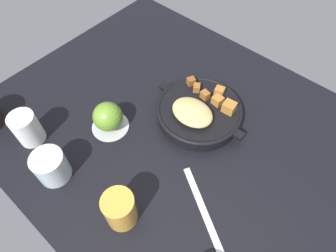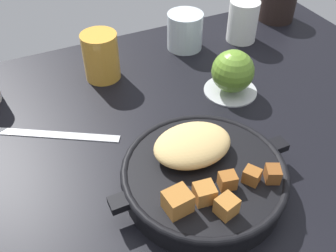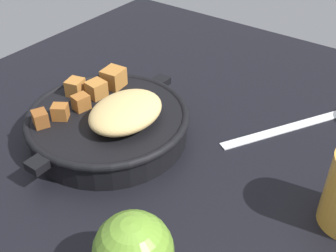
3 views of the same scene
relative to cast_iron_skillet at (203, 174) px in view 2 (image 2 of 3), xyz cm
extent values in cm
cube|color=black|center=(2.49, 6.70, -4.12)|extent=(104.85, 83.55, 2.40)
cylinder|color=black|center=(0.05, -0.24, -0.85)|extent=(23.18, 23.18, 4.14)
torus|color=black|center=(0.05, -0.24, 0.89)|extent=(23.92, 23.92, 1.20)
cube|color=black|center=(12.85, -0.24, 0.60)|extent=(2.64, 2.40, 1.20)
cube|color=black|center=(-12.75, -0.24, 0.60)|extent=(2.64, 2.40, 1.20)
ellipsoid|color=tan|center=(-0.10, 3.29, 2.95)|extent=(11.68, 8.84, 3.46)
cube|color=#935623|center=(1.28, -4.20, 2.34)|extent=(2.59, 2.34, 2.25)
cube|color=#935623|center=(4.74, -4.82, 2.29)|extent=(2.75, 2.83, 2.15)
cube|color=#A86B2D|center=(-1.05, -7.77, 2.48)|extent=(3.04, 2.89, 2.52)
cube|color=#A86B2D|center=(-6.37, -4.71, 2.71)|extent=(3.57, 3.33, 2.98)
cube|color=#A86B2D|center=(-2.57, -4.81, 2.46)|extent=(2.93, 2.82, 2.50)
cube|color=brown|center=(7.50, -5.75, 2.31)|extent=(2.67, 2.80, 2.18)
cylinder|color=#B7BABF|center=(16.49, 18.51, -2.62)|extent=(10.32, 10.32, 0.60)
sphere|color=olive|center=(16.49, 18.51, 1.72)|extent=(8.07, 8.07, 8.07)
cube|color=silver|center=(-17.59, 20.56, -2.74)|extent=(20.61, 13.06, 0.36)
cylinder|color=silver|center=(15.97, 37.31, 1.11)|extent=(7.90, 7.90, 8.05)
cylinder|color=gold|center=(-4.37, 33.77, 1.85)|extent=(7.10, 7.10, 9.54)
cylinder|color=white|center=(29.43, 34.86, 1.73)|extent=(6.74, 6.74, 9.30)
cylinder|color=black|center=(43.29, 40.21, 0.97)|extent=(8.88, 8.88, 7.77)
camera|label=1|loc=(-26.20, 43.00, 63.39)|focal=31.00mm
camera|label=2|loc=(-19.82, -30.73, 41.72)|focal=40.79mm
camera|label=3|loc=(35.28, 36.46, 35.74)|focal=44.96mm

